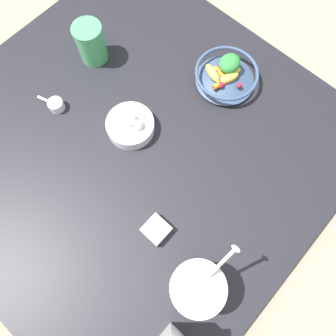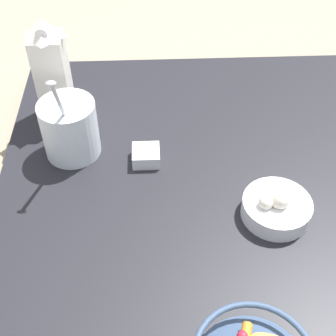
# 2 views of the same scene
# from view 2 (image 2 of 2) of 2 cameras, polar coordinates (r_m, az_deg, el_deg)

# --- Properties ---
(ground_plane) EXTENTS (6.00, 6.00, 0.00)m
(ground_plane) POSITION_cam_2_polar(r_m,az_deg,el_deg) (1.01, 10.65, -5.95)
(ground_plane) COLOR gray
(countertop) EXTENTS (1.09, 1.09, 0.05)m
(countertop) POSITION_cam_2_polar(r_m,az_deg,el_deg) (0.99, 10.83, -5.14)
(countertop) COLOR black
(countertop) RESTS_ON ground_plane
(milk_carton) EXTENTS (0.07, 0.07, 0.25)m
(milk_carton) POSITION_cam_2_polar(r_m,az_deg,el_deg) (1.12, -14.00, 11.44)
(milk_carton) COLOR silver
(milk_carton) RESTS_ON countertop
(yogurt_tub) EXTENTS (0.12, 0.16, 0.26)m
(yogurt_tub) POSITION_cam_2_polar(r_m,az_deg,el_deg) (1.04, -11.94, 4.99)
(yogurt_tub) COLOR silver
(yogurt_tub) RESTS_ON countertop
(spice_jar) EXTENTS (0.06, 0.06, 0.03)m
(spice_jar) POSITION_cam_2_polar(r_m,az_deg,el_deg) (1.03, -2.69, 1.47)
(spice_jar) COLOR silver
(spice_jar) RESTS_ON countertop
(garlic_bowl) EXTENTS (0.14, 0.14, 0.07)m
(garlic_bowl) POSITION_cam_2_polar(r_m,az_deg,el_deg) (0.94, 13.04, -4.74)
(garlic_bowl) COLOR white
(garlic_bowl) RESTS_ON countertop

